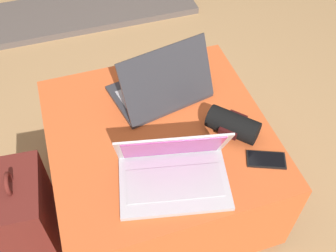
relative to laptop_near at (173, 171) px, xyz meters
name	(u,v)px	position (x,y,z in m)	size (l,w,h in m)	color
ground_plane	(160,193)	(0.02, 0.23, -0.52)	(14.00, 14.00, 0.00)	tan
ottoman	(160,164)	(0.02, 0.23, -0.28)	(0.84, 0.84, 0.47)	maroon
laptop_near	(173,171)	(0.00, 0.00, 0.00)	(0.42, 0.32, 0.24)	#B7B7BC
laptop_far	(162,87)	(0.08, 0.40, 0.00)	(0.42, 0.33, 0.25)	#333338
cell_phone	(266,160)	(0.34, -0.03, -0.04)	(0.16, 0.12, 0.01)	black
backpack	(26,219)	(-0.56, 0.15, -0.30)	(0.26, 0.31, 0.52)	#5B1E19
wrist_brace	(233,125)	(0.28, 0.13, 0.00)	(0.20, 0.20, 0.09)	black
fireplace_hearth	(96,9)	(0.02, 1.82, -0.49)	(1.40, 0.50, 0.04)	#564C47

